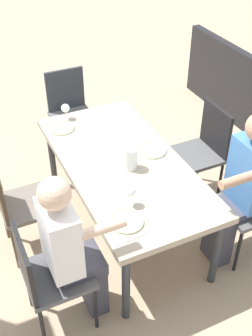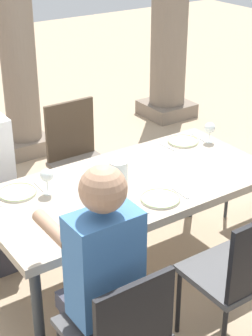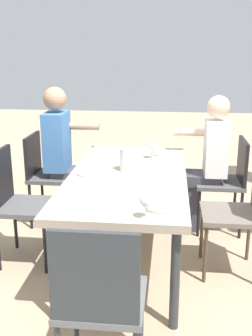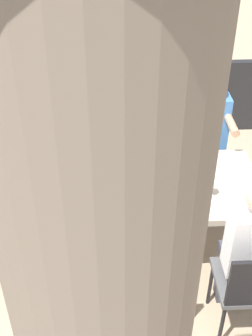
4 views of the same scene
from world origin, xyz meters
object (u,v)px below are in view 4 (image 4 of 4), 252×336
Objects in this scene: plate_0 at (232,203)px; water_pitcher at (156,174)px; chair_west_south at (203,144)px; plate_2 at (55,210)px; dining_table at (144,190)px; chair_west_north at (251,285)px; diner_man_white at (209,137)px; wine_glass_0 at (211,183)px; wine_glass_2 at (33,192)px; plate_1 at (138,163)px; diner_woman_green at (248,247)px; chair_mid_north at (136,287)px; chair_mid_south at (124,145)px.

plate_0 is 0.63m from water_pitcher.
plate_2 is (1.35, 1.17, 0.21)m from chair_west_south.
chair_west_north is (-0.66, 0.88, -0.15)m from dining_table.
diner_man_white is 8.13× the size of wine_glass_0.
dining_table is 0.17m from water_pitcher.
diner_man_white is at bearing -143.85° from plate_2.
water_pitcher reaches higher than chair_west_north.
wine_glass_2 is (1.52, -0.68, 0.32)m from chair_west_north.
chair_west_south is 3.73× the size of plate_1.
dining_table is 12.39× the size of wine_glass_2.
diner_woman_green reaches higher than plate_2.
plate_0 is at bearing 177.10° from wine_glass_2.
plate_1 is at bearing -149.77° from wine_glass_2.
chair_mid_north is at bearing 0.49° from chair_west_north.
chair_west_south reaches higher than plate_1.
plate_2 is 0.22m from wine_glass_2.
wine_glass_0 reaches higher than plate_1.
water_pitcher reaches higher than plate_1.
chair_west_south is 3.92× the size of plate_2.
chair_mid_south is 5.04× the size of water_pitcher.
chair_mid_south is (-0.00, -1.76, -0.01)m from chair_mid_north.
plate_1 is (-0.09, -1.17, 0.19)m from chair_mid_north.
wine_glass_2 is (1.35, 0.02, -0.01)m from wine_glass_0.
plate_1 is at bearing -41.29° from wine_glass_0.
chair_mid_north reaches higher than chair_west_south.
diner_woman_green reaches higher than chair_mid_south.
plate_2 is at bearing 148.88° from wine_glass_2.
wine_glass_0 is (0.17, -0.70, 0.33)m from chair_west_north.
water_pitcher is at bearing -158.12° from plate_2.
dining_table is 0.29m from plate_1.
diner_man_white is at bearing -90.10° from chair_west_north.
chair_west_south is (-0.00, -1.75, 0.00)m from chair_west_north.
chair_west_north is at bearing 122.41° from water_pitcher.
wine_glass_0 is (0.17, 1.05, 0.33)m from chair_west_south.
wine_glass_0 is 0.89× the size of water_pitcher.
chair_mid_north is 1.76m from chair_mid_south.
plate_2 is at bearing 36.15° from diner_man_white.
plate_0 is at bearing 140.60° from plate_1.
wine_glass_2 is at bearing 30.23° from plate_1.
chair_west_north is at bearing 120.79° from plate_1.
dining_table is at bearing -52.86° from chair_west_north.
chair_west_north is at bearing 127.14° from dining_table.
chair_mid_north reaches higher than wine_glass_0.
diner_man_white is 5.64× the size of plate_1.
plate_0 is (-0.77, 1.15, 0.20)m from chair_mid_south.
chair_mid_north is 0.75× the size of diner_woman_green.
chair_west_north is 0.69× the size of diner_woman_green.
water_pitcher reaches higher than wine_glass_0.
water_pitcher is (0.57, -0.89, 0.29)m from chair_west_north.
chair_west_north is at bearing 91.25° from plate_0.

